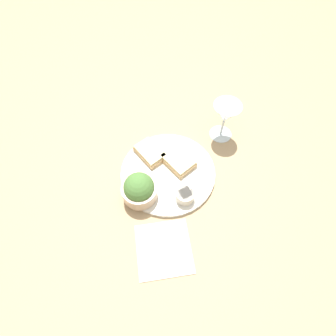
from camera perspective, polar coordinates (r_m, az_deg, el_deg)
name	(u,v)px	position (r m, az deg, el deg)	size (l,w,h in m)	color
ground_plane	(168,174)	(0.83, 0.00, -1.22)	(4.00, 4.00, 0.00)	tan
dinner_plate	(168,172)	(0.83, 0.00, -0.98)	(0.30, 0.30, 0.01)	silver
salad_bowl	(139,189)	(0.75, -6.26, -4.57)	(0.10, 0.10, 0.09)	tan
sauce_ramekin	(185,195)	(0.76, 3.74, -5.88)	(0.06, 0.06, 0.03)	beige
cheese_toast_near	(178,161)	(0.83, 2.21, 1.57)	(0.12, 0.12, 0.03)	tan
cheese_toast_far	(150,153)	(0.84, -3.98, 3.36)	(0.12, 0.11, 0.03)	tan
wine_glass	(226,115)	(0.87, 12.41, 11.21)	(0.09, 0.09, 0.14)	silver
napkin	(164,249)	(0.74, -0.92, -17.14)	(0.16, 0.16, 0.01)	beige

